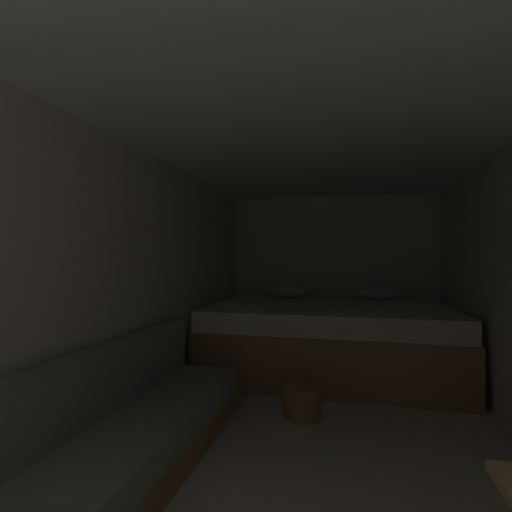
% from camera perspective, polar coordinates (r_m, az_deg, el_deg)
% --- Properties ---
extents(ground_plane, '(7.45, 7.45, 0.00)m').
position_cam_1_polar(ground_plane, '(2.82, 8.72, -26.97)').
color(ground_plane, beige).
extents(wall_back, '(2.80, 0.05, 2.10)m').
position_cam_1_polar(wall_back, '(5.27, 11.27, -2.63)').
color(wall_back, beige).
rests_on(wall_back, ground).
extents(wall_left, '(0.05, 5.45, 2.10)m').
position_cam_1_polar(wall_left, '(2.98, -18.71, -4.49)').
color(wall_left, beige).
rests_on(wall_left, ground).
extents(ceiling_slab, '(2.80, 5.45, 0.05)m').
position_cam_1_polar(ceiling_slab, '(2.66, 8.69, 18.43)').
color(ceiling_slab, white).
rests_on(ceiling_slab, wall_left).
extents(bed, '(2.58, 1.75, 0.89)m').
position_cam_1_polar(bed, '(4.42, 10.77, -11.90)').
color(bed, '#9E7247').
rests_on(bed, ground).
extents(sofa_left, '(0.64, 3.05, 0.72)m').
position_cam_1_polar(sofa_left, '(2.34, -23.95, -26.70)').
color(sofa_left, '#9E7247').
rests_on(sofa_left, ground).
extents(wicker_basket, '(0.30, 0.30, 0.25)m').
position_cam_1_polar(wicker_basket, '(3.29, 6.93, -20.68)').
color(wicker_basket, olive).
rests_on(wicker_basket, ground).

